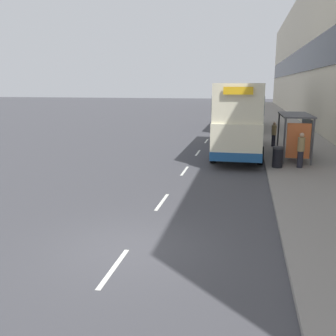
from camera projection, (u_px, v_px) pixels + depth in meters
ground_plane at (128, 249)px, 9.84m from camera, size 220.00×220.00×0.00m
pavement at (276, 120)px, 45.32m from camera, size 5.00×93.00×0.14m
terrace_facade at (317, 52)px, 42.83m from camera, size 3.10×93.00×15.69m
lane_mark_0 at (114, 268)px, 8.81m from camera, size 0.12×2.00×0.01m
lane_mark_1 at (162, 202)px, 13.77m from camera, size 0.12×2.00×0.01m
lane_mark_2 at (185, 171)px, 18.73m from camera, size 0.12×2.00×0.01m
lane_mark_3 at (198, 153)px, 23.69m from camera, size 0.12×2.00×0.01m
lane_mark_4 at (206, 141)px, 28.65m from camera, size 0.12×2.00×0.01m
lane_mark_5 at (212, 133)px, 33.61m from camera, size 0.12×2.00×0.01m
lane_mark_6 at (217, 127)px, 38.58m from camera, size 0.12×2.00×0.01m
bus_shelter at (299, 128)px, 20.71m from camera, size 1.60×4.20×2.48m
double_decker_bus_near at (239, 117)px, 23.11m from camera, size 2.85×10.60×4.30m
double_decker_bus_ahead at (242, 105)px, 36.04m from camera, size 2.85×10.32×4.30m
car_0 at (246, 103)px, 72.48m from camera, size 2.05×4.20×1.66m
pedestrian_at_shelter at (274, 134)px, 25.19m from camera, size 0.32×0.32×1.64m
pedestrian_1 at (301, 150)px, 18.66m from camera, size 0.35×0.35×1.77m
pedestrian_3 at (292, 137)px, 23.17m from camera, size 0.35×0.35×1.76m
litter_bin at (278, 157)px, 18.82m from camera, size 0.55×0.55×1.05m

